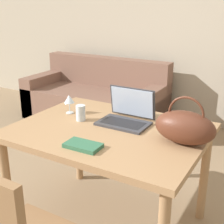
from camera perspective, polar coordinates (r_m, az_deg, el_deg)
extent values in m
cube|color=#BCB29E|center=(4.07, 16.91, 16.05)|extent=(10.00, 0.06, 2.70)
cube|color=#A87F56|center=(2.05, -0.59, -3.58)|extent=(1.23, 0.94, 0.04)
cylinder|color=#A87F56|center=(2.28, -18.58, -12.91)|extent=(0.06, 0.06, 0.71)
cylinder|color=#A87F56|center=(2.80, -6.12, -5.60)|extent=(0.06, 0.06, 0.71)
cylinder|color=#A87F56|center=(2.38, 16.51, -11.10)|extent=(0.06, 0.06, 0.71)
cube|color=#7F5B4C|center=(4.23, -3.29, 1.16)|extent=(1.87, 0.86, 0.42)
cube|color=#7F5B4C|center=(4.39, -1.03, 7.41)|extent=(1.87, 0.20, 0.40)
cube|color=#7F5B4C|center=(4.70, -11.86, 3.55)|extent=(0.20, 0.86, 0.56)
cube|color=#7F5B4C|center=(3.83, 7.18, 0.17)|extent=(0.20, 0.86, 0.56)
cube|color=#38383D|center=(2.11, 2.07, -2.12)|extent=(0.34, 0.22, 0.02)
cube|color=black|center=(2.10, 2.01, -1.96)|extent=(0.29, 0.14, 0.00)
cube|color=#38383D|center=(2.18, 3.75, 1.80)|extent=(0.34, 0.04, 0.22)
cube|color=silver|center=(2.17, 3.66, 1.77)|extent=(0.31, 0.04, 0.20)
cylinder|color=silver|center=(2.18, -5.75, -0.15)|extent=(0.07, 0.07, 0.11)
cylinder|color=silver|center=(2.35, -7.71, -0.12)|extent=(0.06, 0.06, 0.01)
cylinder|color=silver|center=(2.33, -7.76, 0.82)|extent=(0.01, 0.01, 0.08)
cone|color=silver|center=(2.31, -7.83, 2.39)|extent=(0.08, 0.08, 0.06)
ellipsoid|color=#592D1E|center=(1.85, 13.17, -2.79)|extent=(0.36, 0.20, 0.20)
torus|color=#592D1E|center=(1.82, 13.37, -0.35)|extent=(0.21, 0.01, 0.21)
cube|color=#336B4C|center=(1.79, -5.32, -6.12)|extent=(0.21, 0.13, 0.02)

